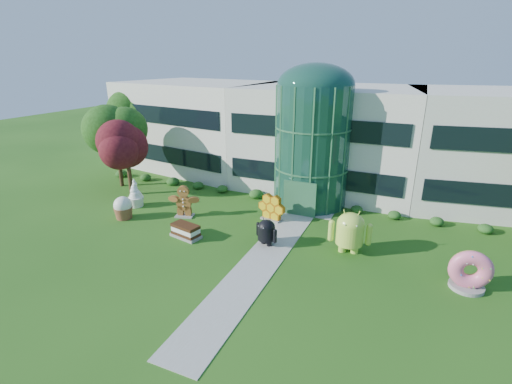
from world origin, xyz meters
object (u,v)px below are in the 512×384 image
at_px(android_black, 266,231).
at_px(donut, 470,269).
at_px(gingerbread, 184,201).
at_px(android_green, 350,230).

xyz_separation_m(android_black, donut, (11.79, -0.23, 0.10)).
height_order(donut, gingerbread, gingerbread).
bearing_deg(android_black, gingerbread, -171.93).
distance_m(android_green, android_black, 5.35).
bearing_deg(gingerbread, donut, -20.46).
bearing_deg(gingerbread, android_black, -27.88).
relative_size(android_black, donut, 0.91).
bearing_deg(android_black, android_green, 34.85).
height_order(android_black, gingerbread, gingerbread).
bearing_deg(gingerbread, android_green, -17.14).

